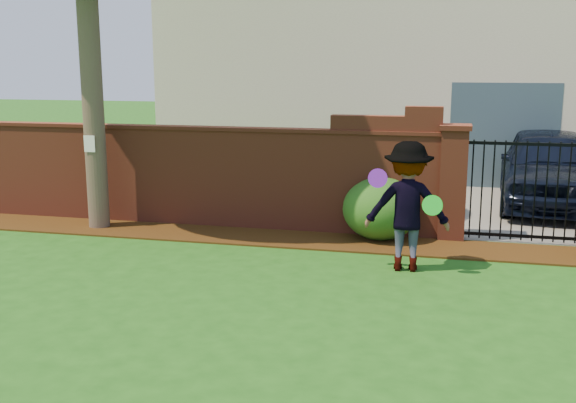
% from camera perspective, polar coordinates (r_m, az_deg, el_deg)
% --- Properties ---
extents(ground, '(80.00, 80.00, 0.01)m').
position_cam_1_polar(ground, '(8.06, -4.30, -9.23)').
color(ground, '#1E5615').
rests_on(ground, ground).
extents(mulch_bed, '(11.10, 1.08, 0.03)m').
position_cam_1_polar(mulch_bed, '(11.37, -3.77, -2.92)').
color(mulch_bed, '#341D09').
rests_on(mulch_bed, ground).
extents(brick_wall, '(8.70, 0.31, 2.16)m').
position_cam_1_polar(brick_wall, '(12.14, -7.69, 2.33)').
color(brick_wall, brown).
rests_on(brick_wall, ground).
extents(pillar_left, '(0.50, 0.50, 1.88)m').
position_cam_1_polar(pillar_left, '(11.33, 13.61, 1.60)').
color(pillar_left, brown).
rests_on(pillar_left, ground).
extents(iron_gate, '(1.78, 0.03, 1.60)m').
position_cam_1_polar(iron_gate, '(11.41, 19.11, 0.83)').
color(iron_gate, black).
rests_on(iron_gate, ground).
extents(driveway, '(3.20, 8.00, 0.01)m').
position_cam_1_polar(driveway, '(15.48, 17.54, 0.42)').
color(driveway, slate).
rests_on(driveway, ground).
extents(house, '(12.40, 6.40, 6.30)m').
position_cam_1_polar(house, '(19.22, 9.70, 12.33)').
color(house, beige).
rests_on(house, ground).
extents(car, '(2.16, 4.73, 1.57)m').
position_cam_1_polar(car, '(14.45, 21.00, 2.57)').
color(car, black).
rests_on(car, ground).
extents(paper_notice, '(0.20, 0.01, 0.28)m').
position_cam_1_polar(paper_notice, '(12.03, -16.24, 4.65)').
color(paper_notice, white).
rests_on(paper_notice, tree).
extents(shrub_left, '(1.25, 1.25, 1.02)m').
position_cam_1_polar(shrub_left, '(11.20, 7.77, -0.60)').
color(shrub_left, '#195419').
rests_on(shrub_left, ground).
extents(man, '(1.20, 0.74, 1.80)m').
position_cam_1_polar(man, '(9.52, 9.90, -0.44)').
color(man, gray).
rests_on(man, ground).
extents(frisbee_purple, '(0.27, 0.09, 0.26)m').
position_cam_1_polar(frisbee_purple, '(9.27, 7.50, 1.94)').
color(frisbee_purple, purple).
rests_on(frisbee_purple, man).
extents(frisbee_green, '(0.28, 0.10, 0.28)m').
position_cam_1_polar(frisbee_green, '(9.30, 11.96, -0.31)').
color(frisbee_green, '#1CD328').
rests_on(frisbee_green, man).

